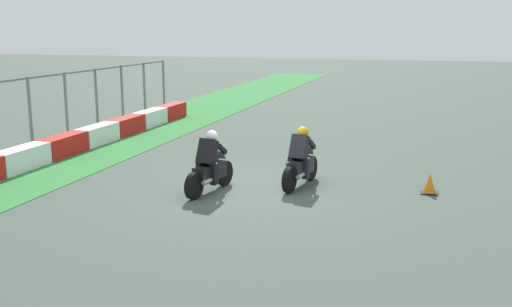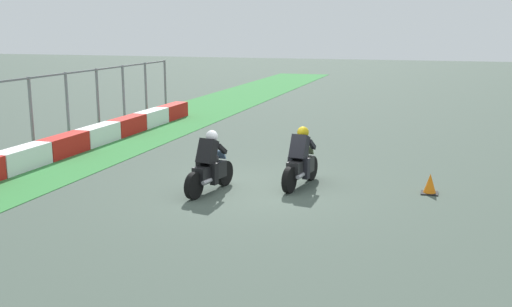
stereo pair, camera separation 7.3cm
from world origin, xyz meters
TOP-DOWN VIEW (x-y plane):
  - ground_plane at (0.00, 0.00)m, footprint 120.00×120.00m
  - grass_verge at (0.00, 6.78)m, footprint 72.00×4.17m
  - track_barrier at (-0.00, 6.87)m, footprint 21.96×0.60m
  - rider_lane_a at (0.60, -1.00)m, footprint 2.03×0.61m
  - rider_lane_b at (-0.59, 0.99)m, footprint 2.03×0.62m
  - traffic_cone at (0.82, -4.15)m, footprint 0.40×0.40m

SIDE VIEW (x-z plane):
  - ground_plane at x=0.00m, z-range 0.00..0.00m
  - grass_verge at x=0.00m, z-range 0.00..0.02m
  - traffic_cone at x=0.82m, z-range -0.02..0.48m
  - track_barrier at x=0.00m, z-range 0.00..0.64m
  - rider_lane_a at x=0.60m, z-range -0.13..1.38m
  - rider_lane_b at x=-0.59m, z-range -0.13..1.38m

